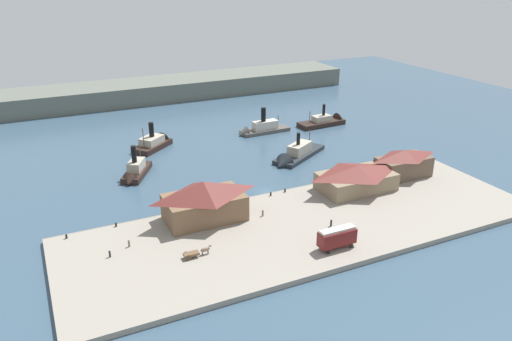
% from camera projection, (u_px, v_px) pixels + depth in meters
% --- Properties ---
extents(ground_plane, '(320.00, 320.00, 0.00)m').
position_uv_depth(ground_plane, '(265.00, 191.00, 131.35)').
color(ground_plane, '#385166').
extents(quay_promenade, '(110.00, 36.00, 1.20)m').
position_uv_depth(quay_promenade, '(308.00, 226.00, 112.75)').
color(quay_promenade, gray).
rests_on(quay_promenade, ground).
extents(seawall_edge, '(110.00, 0.80, 1.00)m').
position_uv_depth(seawall_edge, '(271.00, 195.00, 128.15)').
color(seawall_edge, slate).
rests_on(seawall_edge, ground).
extents(ferry_shed_central_terminal, '(18.16, 10.90, 9.38)m').
position_uv_depth(ferry_shed_central_terminal, '(204.00, 200.00, 112.62)').
color(ferry_shed_central_terminal, brown).
rests_on(ferry_shed_central_terminal, quay_promenade).
extents(ferry_shed_west_terminal, '(19.66, 11.53, 6.63)m').
position_uv_depth(ferry_shed_west_terminal, '(356.00, 178.00, 128.25)').
color(ferry_shed_west_terminal, '#847056').
rests_on(ferry_shed_west_terminal, quay_promenade).
extents(ferry_shed_east_terminal, '(15.22, 7.91, 7.74)m').
position_uv_depth(ferry_shed_east_terminal, '(404.00, 163.00, 136.19)').
color(ferry_shed_east_terminal, brown).
rests_on(ferry_shed_east_terminal, quay_promenade).
extents(street_tram, '(8.13, 2.90, 4.53)m').
position_uv_depth(street_tram, '(337.00, 237.00, 101.72)').
color(street_tram, maroon).
rests_on(street_tram, quay_promenade).
extents(horse_cart, '(5.93, 1.61, 1.87)m').
position_uv_depth(horse_cart, '(196.00, 252.00, 99.31)').
color(horse_cart, brown).
rests_on(horse_cart, quay_promenade).
extents(pedestrian_standing_center, '(0.43, 0.43, 1.75)m').
position_uv_depth(pedestrian_standing_center, '(331.00, 223.00, 110.98)').
color(pedestrian_standing_center, '#232328').
rests_on(pedestrian_standing_center, quay_promenade).
extents(pedestrian_at_waters_edge, '(0.41, 0.41, 1.67)m').
position_uv_depth(pedestrian_at_waters_edge, '(129.00, 243.00, 102.84)').
color(pedestrian_at_waters_edge, '#6B5B4C').
rests_on(pedestrian_at_waters_edge, quay_promenade).
extents(pedestrian_walking_west, '(0.41, 0.41, 1.66)m').
position_uv_depth(pedestrian_walking_west, '(263.00, 213.00, 115.50)').
color(pedestrian_walking_west, '#6B5B4C').
rests_on(pedestrian_walking_west, quay_promenade).
extents(pedestrian_near_west_shed, '(0.40, 0.40, 1.62)m').
position_uv_depth(pedestrian_near_west_shed, '(110.00, 254.00, 99.20)').
color(pedestrian_near_west_shed, '#232328').
rests_on(pedestrian_near_west_shed, quay_promenade).
extents(mooring_post_west, '(0.44, 0.44, 0.90)m').
position_uv_depth(mooring_post_west, '(285.00, 190.00, 127.86)').
color(mooring_post_west, black).
rests_on(mooring_post_west, quay_promenade).
extents(mooring_post_east, '(0.44, 0.44, 0.90)m').
position_uv_depth(mooring_post_east, '(116.00, 225.00, 110.92)').
color(mooring_post_east, black).
rests_on(mooring_post_east, quay_promenade).
extents(mooring_post_center_west, '(0.44, 0.44, 0.90)m').
position_uv_depth(mooring_post_center_west, '(271.00, 194.00, 125.84)').
color(mooring_post_center_west, black).
rests_on(mooring_post_center_west, quay_promenade).
extents(mooring_post_center_east, '(0.44, 0.44, 0.90)m').
position_uv_depth(mooring_post_center_east, '(66.00, 236.00, 106.11)').
color(mooring_post_center_east, black).
rests_on(mooring_post_center_east, quay_promenade).
extents(ferry_mid_harbor, '(15.70, 14.58, 10.83)m').
position_uv_depth(ferry_mid_harbor, '(155.00, 142.00, 162.69)').
color(ferry_mid_harbor, black).
rests_on(ferry_mid_harbor, ground).
extents(ferry_outer_harbor, '(23.21, 17.40, 10.45)m').
position_uv_depth(ferry_outer_harbor, '(294.00, 156.00, 152.11)').
color(ferry_outer_harbor, '#23282D').
rests_on(ferry_outer_harbor, ground).
extents(ferry_near_quay, '(11.73, 15.65, 10.62)m').
position_uv_depth(ferry_near_quay, '(135.00, 172.00, 139.36)').
color(ferry_near_quay, black).
rests_on(ferry_near_quay, ground).
extents(ferry_approaching_east, '(19.97, 7.55, 9.99)m').
position_uv_depth(ferry_approaching_east, '(327.00, 121.00, 186.10)').
color(ferry_approaching_east, black).
rests_on(ferry_approaching_east, ground).
extents(ferry_moored_east, '(19.67, 6.32, 11.03)m').
position_uv_depth(ferry_moored_east, '(259.00, 129.00, 176.27)').
color(ferry_moored_east, '#514C47').
rests_on(ferry_moored_east, ground).
extents(far_headland, '(180.00, 24.00, 8.00)m').
position_uv_depth(far_headland, '(156.00, 90.00, 221.64)').
color(far_headland, '#60665B').
rests_on(far_headland, ground).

